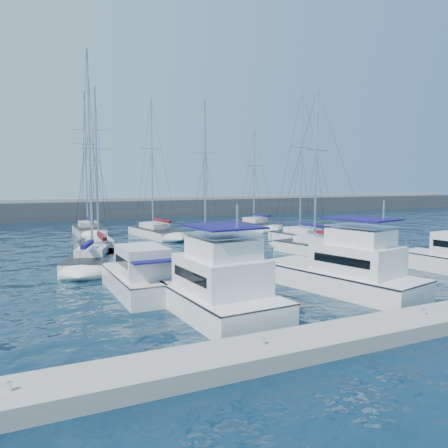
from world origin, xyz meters
name	(u,v)px	position (x,y,z in m)	size (l,w,h in m)	color
ground	(283,277)	(0.00, 0.00, 0.00)	(220.00, 220.00, 0.00)	black
breakwater	(118,212)	(0.00, 52.00, 1.05)	(160.00, 6.00, 4.45)	#424244
dock	(424,321)	(0.00, -11.00, 0.30)	(40.00, 2.20, 0.60)	gray
dock_cleat_far_port	(9,386)	(-16.00, -11.00, 0.72)	(0.16, 0.16, 0.25)	silver
dock_cleat_near_port	(263,341)	(-8.00, -11.00, 0.72)	(0.16, 0.16, 0.25)	silver
dock_cleat_centre	(424,312)	(0.00, -11.00, 0.72)	(0.16, 0.16, 0.25)	silver
motor_yacht_port_outer	(140,278)	(-9.63, -0.28, 0.94)	(2.86, 7.12, 3.20)	silver
motor_yacht_port_inner	(214,289)	(-7.20, -4.98, 1.13)	(4.36, 9.43, 4.69)	silver
motor_yacht_stbd_inner	(345,272)	(1.18, -4.61, 1.13)	(5.57, 10.22, 4.69)	silver
sailboat_mid_a	(91,261)	(-10.97, 8.43, 0.56)	(5.08, 7.48, 16.04)	silver
sailboat_mid_b	(100,252)	(-9.60, 12.84, 0.51)	(3.52, 9.01, 14.36)	silver
sailboat_mid_c	(206,244)	(-0.10, 12.82, 0.53)	(5.05, 7.60, 14.20)	silver
sailboat_mid_d	(322,249)	(7.84, 6.05, 0.51)	(5.09, 9.21, 14.34)	silver
sailboat_mid_e	(305,238)	(10.73, 12.49, 0.53)	(3.80, 8.84, 15.63)	silver
sailboat_back_a	(89,230)	(-8.12, 29.41, 0.56)	(3.06, 7.44, 17.17)	silver
sailboat_back_b	(156,232)	(-1.43, 24.24, 0.52)	(4.48, 9.68, 16.07)	silver
sailboat_back_c	(257,226)	(12.55, 25.66, 0.52)	(3.63, 7.20, 13.27)	silver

